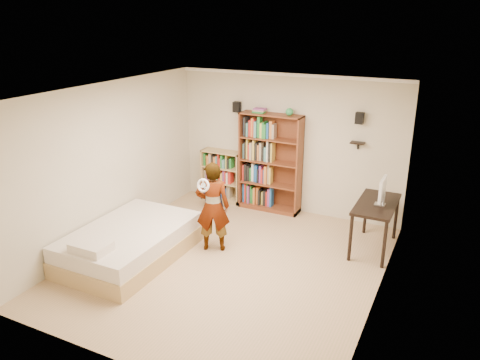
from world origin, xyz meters
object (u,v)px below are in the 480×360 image
Objects in this scene: low_bookshelf at (222,176)px; daybed at (130,240)px; tall_bookshelf at (270,163)px; computer_desk at (374,226)px; person at (213,207)px.

daybed is at bearing -92.95° from low_bookshelf.
tall_bookshelf is 0.88× the size of daybed.
tall_bookshelf reaches higher than daybed.
tall_bookshelf is 1.60× the size of computer_desk.
person reaches higher than low_bookshelf.
tall_bookshelf is 1.28× the size of person.
computer_desk is (3.29, -0.83, -0.12)m from low_bookshelf.
low_bookshelf is 0.71× the size of person.
low_bookshelf is at bearing 179.06° from tall_bookshelf.
computer_desk reaches higher than daybed.
tall_bookshelf is 3.16m from daybed.
tall_bookshelf is 1.81× the size of low_bookshelf.
computer_desk is 0.55× the size of daybed.
low_bookshelf is 3.40m from computer_desk.
computer_desk is at bearing 30.52° from daybed.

